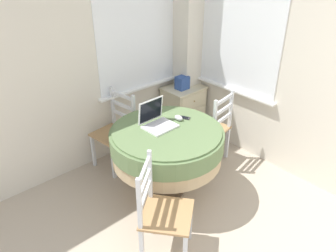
% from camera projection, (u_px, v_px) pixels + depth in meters
% --- Properties ---
extents(corner_room_shell, '(4.18, 5.10, 2.55)m').
position_uv_depth(corner_room_shell, '(217.00, 72.00, 3.06)').
color(corner_room_shell, beige).
rests_on(corner_room_shell, ground_plane).
extents(round_dining_table, '(1.12, 1.12, 0.76)m').
position_uv_depth(round_dining_table, '(167.00, 143.00, 3.22)').
color(round_dining_table, '#4C3D2D').
rests_on(round_dining_table, ground_plane).
extents(laptop, '(0.31, 0.28, 0.26)m').
position_uv_depth(laptop, '(157.00, 121.00, 3.19)').
color(laptop, white).
rests_on(laptop, round_dining_table).
extents(computer_mouse, '(0.06, 0.10, 0.05)m').
position_uv_depth(computer_mouse, '(179.00, 118.00, 3.31)').
color(computer_mouse, silver).
rests_on(computer_mouse, round_dining_table).
extents(cell_phone, '(0.09, 0.12, 0.01)m').
position_uv_depth(cell_phone, '(185.00, 118.00, 3.35)').
color(cell_phone, '#2D2D33').
rests_on(cell_phone, round_dining_table).
extents(dining_chair_near_back_window, '(0.45, 0.46, 0.90)m').
position_uv_depth(dining_chair_near_back_window, '(116.00, 132.00, 3.76)').
color(dining_chair_near_back_window, '#A87F51').
rests_on(dining_chair_near_back_window, ground_plane).
extents(dining_chair_near_right_window, '(0.47, 0.46, 0.90)m').
position_uv_depth(dining_chair_near_right_window, '(212.00, 129.00, 3.82)').
color(dining_chair_near_right_window, '#A87F51').
rests_on(dining_chair_near_right_window, ground_plane).
extents(dining_chair_camera_near, '(0.57, 0.57, 0.90)m').
position_uv_depth(dining_chair_camera_near, '(162.00, 213.00, 2.63)').
color(dining_chair_camera_near, '#A87F51').
rests_on(dining_chair_camera_near, ground_plane).
extents(corner_cabinet, '(0.51, 0.42, 0.68)m').
position_uv_depth(corner_cabinet, '(183.00, 111.00, 4.45)').
color(corner_cabinet, beige).
rests_on(corner_cabinet, ground_plane).
extents(storage_box, '(0.15, 0.13, 0.17)m').
position_uv_depth(storage_box, '(182.00, 83.00, 4.20)').
color(storage_box, '#2D4C93').
rests_on(storage_box, corner_cabinet).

